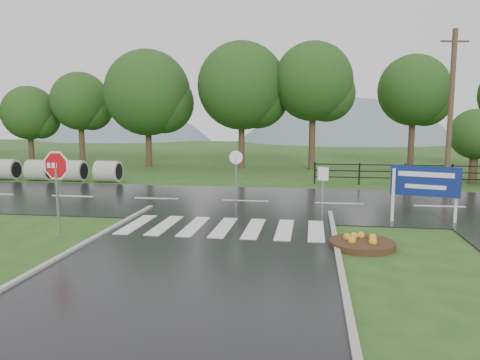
# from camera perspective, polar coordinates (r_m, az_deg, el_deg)

# --- Properties ---
(ground) EXTENTS (120.00, 120.00, 0.00)m
(ground) POSITION_cam_1_polar(r_m,az_deg,el_deg) (10.78, -7.08, -12.18)
(ground) COLOR #274D19
(ground) RESTS_ON ground
(main_road) EXTENTS (90.00, 8.00, 0.04)m
(main_road) POSITION_cam_1_polar(r_m,az_deg,el_deg) (20.27, 0.63, -2.68)
(main_road) COLOR black
(main_road) RESTS_ON ground
(crosswalk) EXTENTS (6.50, 2.80, 0.02)m
(crosswalk) POSITION_cam_1_polar(r_m,az_deg,el_deg) (15.43, -2.01, -5.77)
(crosswalk) COLOR silver
(crosswalk) RESTS_ON ground
(fence_west) EXTENTS (9.58, 0.08, 1.20)m
(fence_west) POSITION_cam_1_polar(r_m,az_deg,el_deg) (26.37, 19.48, 0.89)
(fence_west) COLOR black
(fence_west) RESTS_ON ground
(hills) EXTENTS (102.00, 48.00, 48.00)m
(hills) POSITION_cam_1_polar(r_m,az_deg,el_deg) (77.17, 9.04, -6.78)
(hills) COLOR slate
(hills) RESTS_ON ground
(treeline) EXTENTS (83.20, 5.20, 10.00)m
(treeline) POSITION_cam_1_polar(r_m,az_deg,el_deg) (33.99, 5.64, 1.50)
(treeline) COLOR #1A3D13
(treeline) RESTS_ON ground
(culvert_pipes) EXTENTS (9.70, 1.20, 1.20)m
(culvert_pipes) POSITION_cam_1_polar(r_m,az_deg,el_deg) (29.38, -23.27, 1.11)
(culvert_pipes) COLOR #9E9B93
(culvert_pipes) RESTS_ON ground
(stop_sign) EXTENTS (1.22, 0.21, 2.78)m
(stop_sign) POSITION_cam_1_polar(r_m,az_deg,el_deg) (15.62, -21.49, 0.82)
(stop_sign) COLOR #939399
(stop_sign) RESTS_ON ground
(estate_billboard) EXTENTS (2.20, 0.71, 1.99)m
(estate_billboard) POSITION_cam_1_polar(r_m,az_deg,el_deg) (17.23, 21.64, -0.47)
(estate_billboard) COLOR silver
(estate_billboard) RESTS_ON ground
(flower_bed) EXTENTS (1.84, 1.84, 0.37)m
(flower_bed) POSITION_cam_1_polar(r_m,az_deg,el_deg) (13.72, 14.66, -7.41)
(flower_bed) COLOR #332111
(flower_bed) RESTS_ON ground
(reg_sign_small) EXTENTS (0.39, 0.15, 1.84)m
(reg_sign_small) POSITION_cam_1_polar(r_m,az_deg,el_deg) (17.42, 10.08, -0.09)
(reg_sign_small) COLOR #939399
(reg_sign_small) RESTS_ON ground
(reg_sign_round) EXTENTS (0.54, 0.08, 2.32)m
(reg_sign_round) POSITION_cam_1_polar(r_m,az_deg,el_deg) (18.72, -0.49, 0.97)
(reg_sign_round) COLOR #939399
(reg_sign_round) RESTS_ON ground
(utility_pole_east) EXTENTS (1.41, 0.38, 8.00)m
(utility_pole_east) POSITION_cam_1_polar(r_m,az_deg,el_deg) (26.17, 24.30, 7.93)
(utility_pole_east) COLOR #473523
(utility_pole_east) RESTS_ON ground
(entrance_tree_left) EXTENTS (2.73, 2.73, 4.10)m
(entrance_tree_left) POSITION_cam_1_polar(r_m,az_deg,el_deg) (28.65, 26.77, 4.99)
(entrance_tree_left) COLOR #3D2B1C
(entrance_tree_left) RESTS_ON ground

